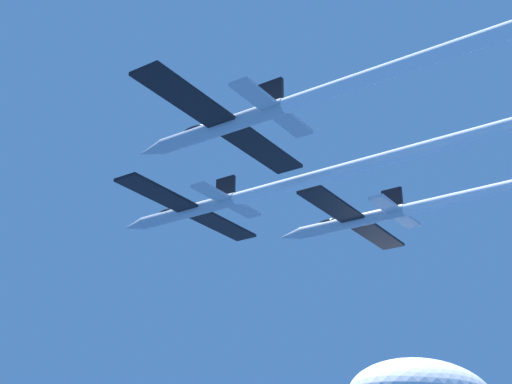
% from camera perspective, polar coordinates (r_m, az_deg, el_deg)
% --- Properties ---
extents(jet_lead, '(16.54, 54.41, 2.74)m').
position_cam_1_polar(jet_lead, '(52.58, 7.85, 2.01)').
color(jet_lead, '#B2BAC6').
extents(jet_left_wing, '(16.54, 46.62, 2.74)m').
position_cam_1_polar(jet_left_wing, '(42.35, 10.77, 9.69)').
color(jet_left_wing, '#B2BAC6').
extents(jet_right_wing, '(16.54, 48.23, 2.74)m').
position_cam_1_polar(jet_right_wing, '(58.28, 19.16, 0.26)').
color(jet_right_wing, '#B2BAC6').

